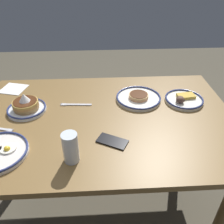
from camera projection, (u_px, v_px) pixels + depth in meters
ground_plane at (107, 199)px, 1.73m from camera, size 6.00×6.00×0.00m
dining_table at (106, 131)px, 1.36m from camera, size 1.42×0.95×0.73m
plate_near_main at (26, 106)px, 1.34m from camera, size 0.22×0.22×0.11m
plate_center_pancakes at (184, 99)px, 1.43m from camera, size 0.23×0.23×0.05m
plate_far_companion at (138, 98)px, 1.45m from camera, size 0.27×0.27×0.04m
drinking_glass at (71, 149)px, 1.01m from camera, size 0.07×0.07×0.14m
cell_phone at (112, 141)px, 1.14m from camera, size 0.16×0.13×0.01m
paper_napkin at (14, 89)px, 1.56m from camera, size 0.18×0.18×0.00m
fork_near at (76, 105)px, 1.41m from camera, size 0.18×0.03×0.01m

